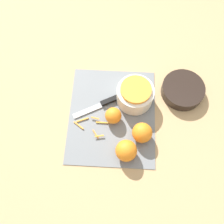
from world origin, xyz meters
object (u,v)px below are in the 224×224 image
Objects in this scene: bowl_dark at (183,90)px; knife at (109,101)px; bowl_speckled at (135,94)px; orange_back at (142,133)px; orange_left at (126,151)px; orange_right at (113,116)px.

knife is at bearing -77.99° from bowl_dark.
bowl_speckled is 1.91× the size of orange_back.
knife is at bearing -135.92° from orange_back.
orange_left is at bearing -6.88° from bowl_speckled.
bowl_dark is at bearing 103.01° from bowl_speckled.
knife is 0.20m from orange_back.
knife is at bearing -79.92° from bowl_speckled.
orange_right is (0.14, -0.28, 0.02)m from bowl_dark.
bowl_dark is 0.36m from orange_left.
orange_left is at bearing 82.24° from knife.
orange_left is at bearing -39.30° from bowl_dark.
orange_left is (0.28, -0.23, 0.02)m from bowl_dark.
bowl_speckled reaches higher than bowl_dark.
bowl_speckled is 1.83× the size of orange_left.
orange_left is (0.22, 0.08, 0.03)m from knife.
orange_back is at bearing 10.77° from bowl_speckled.
orange_right is at bearing -120.65° from orange_back.
orange_right reaches higher than knife.
orange_back reaches higher than bowl_dark.
orange_left reaches higher than bowl_dark.
bowl_dark is at bearing 140.70° from orange_left.
knife is 2.79× the size of orange_back.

